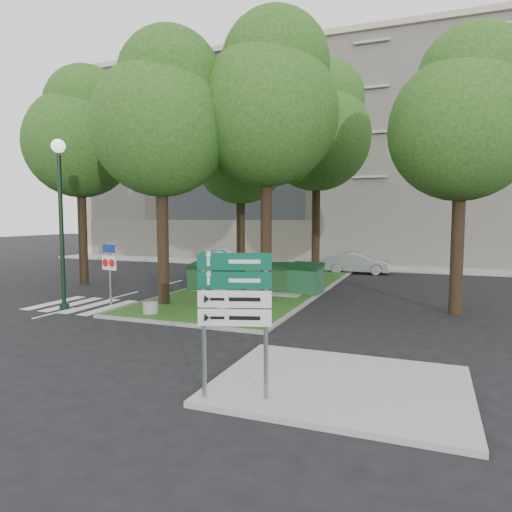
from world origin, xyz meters
The scene contains 26 objects.
ground centered at (0.00, 0.00, 0.00)m, with size 120.00×120.00×0.00m, color black.
median_island centered at (0.50, 8.00, 0.06)m, with size 6.00×16.00×0.12m, color #264B15.
median_kerb centered at (0.50, 8.00, 0.05)m, with size 6.30×16.30×0.10m, color gray.
sidewalk_corner centered at (6.50, -3.50, 0.06)m, with size 5.00×4.00×0.12m, color #999993.
building_sidewalk centered at (0.00, 18.50, 0.06)m, with size 42.00×3.00×0.12m, color #999993.
zebra_crossing centered at (-3.75, 1.50, 0.01)m, with size 5.00×3.00×0.01m, color silver.
apartment_building centered at (0.00, 26.00, 8.00)m, with size 41.00×12.00×16.00m, color #CAB298.
tree_median_near_left centered at (-1.41, 2.56, 7.32)m, with size 5.20×5.20×10.53m.
tree_median_near_right centered at (2.09, 4.56, 7.99)m, with size 5.60×5.60×11.46m.
tree_median_mid centered at (-0.91, 9.06, 6.98)m, with size 4.80×4.80×9.99m.
tree_median_far centered at (2.29, 12.06, 8.32)m, with size 5.80×5.80×11.93m.
tree_street_left centered at (-8.41, 6.06, 7.65)m, with size 5.40×5.40×11.00m.
tree_street_right centered at (9.09, 5.06, 6.98)m, with size 5.00×5.00×10.06m.
dumpster_a centered at (-1.57, 5.98, 0.72)m, with size 1.38×0.99×1.26m.
dumpster_b centered at (0.03, 5.11, 0.74)m, with size 1.45×1.06×1.29m.
dumpster_c centered at (1.63, 6.85, 0.74)m, with size 1.55×1.22×1.29m.
dumpster_d centered at (3.00, 6.82, 0.76)m, with size 1.62×1.28×1.34m.
bollard_left centered at (-0.95, 0.77, 0.31)m, with size 0.52×0.52×0.37m, color gray.
bollard_right centered at (0.98, 2.62, 0.33)m, with size 0.59×0.59×0.42m, color #A0A09B.
bollard_mid centered at (0.24, 3.88, 0.32)m, with size 0.56×0.56×0.40m, color gray.
litter_bin centered at (2.18, 9.63, 0.49)m, with size 0.42×0.42×0.74m, color #C9CD18.
street_lamp centered at (-4.70, 0.67, 3.96)m, with size 0.50×0.50×6.30m.
traffic_sign_pole centered at (-3.55, 1.91, 1.63)m, with size 0.76×0.19×2.55m.
directional_sign centered at (4.81, -5.00, 1.92)m, with size 1.31×0.45×2.71m.
car_white centered at (-5.79, 17.29, 0.64)m, with size 1.52×3.78×1.29m, color white.
car_silver centered at (3.96, 15.50, 0.64)m, with size 1.36×3.91×1.29m, color #93979A.
Camera 1 is at (8.13, -12.54, 3.49)m, focal length 32.00 mm.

